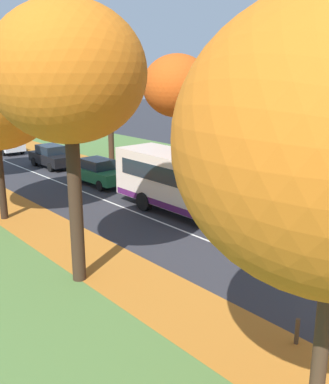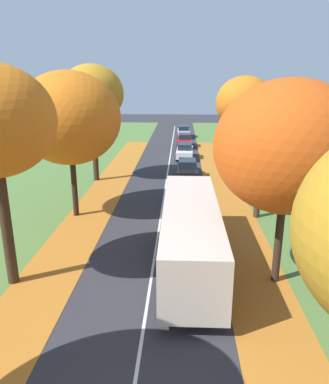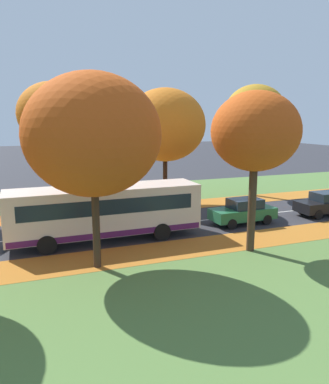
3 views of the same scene
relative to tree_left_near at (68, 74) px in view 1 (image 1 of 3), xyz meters
The scene contains 13 objects.
leaf_litter_left 8.70m from the tree_left_near, 75.04° to the left, with size 2.80×60.00×0.00m, color #B26B23.
grass_verge_right 20.04m from the tree_left_near, 36.27° to the left, with size 12.00×90.00×0.01m, color #517538.
leaf_litter_right 13.62m from the tree_left_near, 25.89° to the left, with size 2.80×60.00×0.00m, color #B26B23.
road_centre_line 14.39m from the tree_left_near, 61.79° to the left, with size 0.12×80.00×0.01m, color silver.
tree_left_near is the anchor object (origin of this frame).
tree_right_near 11.47m from the tree_left_near, ahead, with size 5.86×5.86×8.56m.
tree_right_mid 14.67m from the tree_left_near, 34.78° to the left, with size 4.29×4.29×7.94m.
tree_right_far 19.99m from the tree_left_near, 52.80° to the left, with size 4.51×4.51×8.56m.
bollard_third 9.94m from the tree_left_near, 70.90° to the right, with size 0.12×0.12×0.74m, color #4C3823.
bus 9.48m from the tree_left_near, 13.38° to the left, with size 2.71×10.41×2.98m.
car_green_lead 14.49m from the tree_left_near, 54.75° to the left, with size 1.88×4.25×1.62m.
car_black_following 19.92m from the tree_left_near, 65.94° to the left, with size 1.80×4.21×1.62m.
car_white_third_in_line 27.10m from the tree_left_near, 73.37° to the left, with size 1.89×4.25×1.62m.
Camera 1 is at (-12.95, -3.86, 7.09)m, focal length 42.00 mm.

